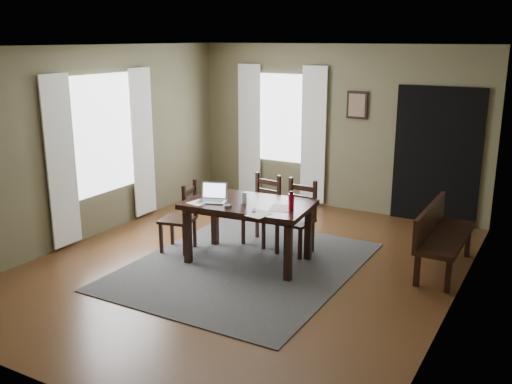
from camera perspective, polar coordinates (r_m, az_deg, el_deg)
The scene contains 24 objects.
ground at distance 7.27m, azimuth -1.17°, elevation -7.44°, with size 5.00×6.00×0.01m.
room_shell at distance 6.78m, azimuth -1.25°, elevation 6.80°, with size 5.02×6.02×2.71m.
rug at distance 7.27m, azimuth -1.17°, elevation -7.36°, with size 2.60×3.20×0.01m.
dining_table at distance 7.18m, azimuth -0.77°, elevation -1.77°, with size 1.65×1.08×0.78m.
chair_end at distance 7.66m, azimuth -7.50°, elevation -2.58°, with size 0.50×0.50×0.95m.
chair_back_left at distance 7.91m, azimuth 0.65°, elevation -1.86°, with size 0.46×0.46×0.96m.
chair_back_right at distance 7.58m, azimuth 4.14°, elevation -2.63°, with size 0.45×0.45×0.97m.
bench at distance 7.35m, azimuth 17.92°, elevation -3.85°, with size 0.47×1.45×0.82m.
laptop at distance 7.22m, azimuth -4.31°, elevation -0.42°, with size 0.40×0.36×0.23m.
computer_mouse at distance 6.93m, azimuth -2.79°, elevation -1.44°, with size 0.06×0.10×0.03m, color #3F3F42.
tv_remote at distance 6.79m, azimuth -0.20°, elevation -1.83°, with size 0.04×0.16×0.02m, color black.
drinking_glass at distance 7.08m, azimuth -1.20°, elevation -0.58°, with size 0.07×0.07×0.14m, color silver.
water_bottle at distance 6.78m, azimuth 3.54°, elevation -0.99°, with size 0.07×0.07×0.24m.
paper_a at distance 7.18m, azimuth -5.60°, elevation -1.02°, with size 0.22×0.29×0.00m, color white.
paper_b at distance 6.66m, azimuth 0.29°, elevation -2.25°, with size 0.22×0.28×0.00m, color white.
paper_d at distance 6.90m, azimuth 2.46°, elevation -1.63°, with size 0.24×0.31×0.00m, color white.
window_left at distance 8.49m, azimuth -15.10°, elevation 5.58°, with size 0.01×1.30×1.70m.
window_back at distance 9.89m, azimuth 2.55°, elevation 7.39°, with size 1.00×0.01×1.50m.
curtain_left_near at distance 7.96m, azimuth -18.91°, elevation 2.83°, with size 0.03×0.48×2.30m.
curtain_left_far at distance 9.11m, azimuth -11.27°, elevation 4.84°, with size 0.03×0.48×2.30m.
curtain_back_left at distance 10.19m, azimuth -0.67°, elevation 6.21°, with size 0.44×0.03×2.30m.
curtain_back_right at distance 9.64m, azimuth 5.76°, elevation 5.62°, with size 0.44×0.03×2.30m.
framed_picture at distance 9.32m, azimuth 10.07°, elevation 8.55°, with size 0.34×0.03×0.44m.
doorway_back at distance 9.09m, azimuth 17.62°, elevation 3.43°, with size 1.30×0.03×2.10m.
Camera 1 is at (3.41, -5.77, 2.80)m, focal length 40.00 mm.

